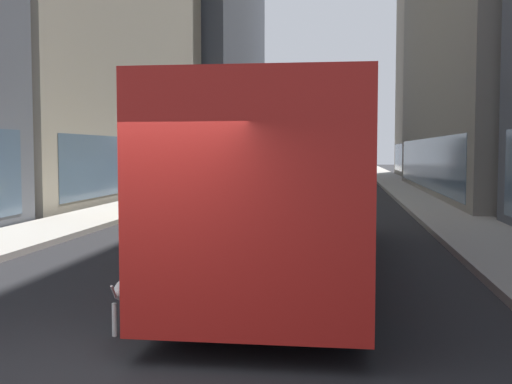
{
  "coord_description": "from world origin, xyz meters",
  "views": [
    {
      "loc": [
        2.14,
        -5.55,
        2.21
      ],
      "look_at": [
        0.48,
        6.64,
        1.4
      ],
      "focal_mm": 44.12,
      "sensor_mm": 36.0,
      "label": 1
    }
  ],
  "objects_px": {
    "box_truck": "(328,158)",
    "dalmatian_dog": "(127,289)",
    "car_blue_hatchback": "(294,170)",
    "transit_bus": "(291,174)",
    "car_yellow_taxi": "(185,194)",
    "car_black_suv": "(241,179)"
  },
  "relations": [
    {
      "from": "car_blue_hatchback",
      "to": "dalmatian_dog",
      "type": "distance_m",
      "value": 37.4
    },
    {
      "from": "transit_bus",
      "to": "car_black_suv",
      "type": "xyz_separation_m",
      "value": [
        -4.0,
        18.79,
        -0.96
      ]
    },
    {
      "from": "transit_bus",
      "to": "car_yellow_taxi",
      "type": "relative_size",
      "value": 2.62
    },
    {
      "from": "car_blue_hatchback",
      "to": "car_yellow_taxi",
      "type": "bearing_deg",
      "value": -93.63
    },
    {
      "from": "transit_bus",
      "to": "dalmatian_dog",
      "type": "relative_size",
      "value": 11.98
    },
    {
      "from": "car_blue_hatchback",
      "to": "car_black_suv",
      "type": "distance_m",
      "value": 14.25
    },
    {
      "from": "dalmatian_dog",
      "to": "car_yellow_taxi",
      "type": "bearing_deg",
      "value": 100.91
    },
    {
      "from": "transit_bus",
      "to": "dalmatian_dog",
      "type": "bearing_deg",
      "value": -110.46
    },
    {
      "from": "car_blue_hatchback",
      "to": "dalmatian_dog",
      "type": "xyz_separation_m",
      "value": [
        0.74,
        -37.39,
        -0.31
      ]
    },
    {
      "from": "car_blue_hatchback",
      "to": "car_yellow_taxi",
      "type": "relative_size",
      "value": 1.02
    },
    {
      "from": "transit_bus",
      "to": "car_yellow_taxi",
      "type": "xyz_separation_m",
      "value": [
        -4.0,
        7.71,
        -0.95
      ]
    },
    {
      "from": "car_blue_hatchback",
      "to": "dalmatian_dog",
      "type": "height_order",
      "value": "car_blue_hatchback"
    },
    {
      "from": "car_blue_hatchback",
      "to": "box_truck",
      "type": "height_order",
      "value": "box_truck"
    },
    {
      "from": "dalmatian_dog",
      "to": "car_blue_hatchback",
      "type": "bearing_deg",
      "value": 91.14
    },
    {
      "from": "car_yellow_taxi",
      "to": "car_blue_hatchback",
      "type": "bearing_deg",
      "value": 86.37
    },
    {
      "from": "box_truck",
      "to": "dalmatian_dog",
      "type": "bearing_deg",
      "value": -92.62
    },
    {
      "from": "transit_bus",
      "to": "car_black_suv",
      "type": "distance_m",
      "value": 19.24
    },
    {
      "from": "transit_bus",
      "to": "box_truck",
      "type": "distance_m",
      "value": 31.82
    },
    {
      "from": "box_truck",
      "to": "dalmatian_dog",
      "type": "distance_m",
      "value": 36.32
    },
    {
      "from": "car_black_suv",
      "to": "box_truck",
      "type": "distance_m",
      "value": 13.65
    },
    {
      "from": "car_blue_hatchback",
      "to": "box_truck",
      "type": "distance_m",
      "value": 2.78
    },
    {
      "from": "dalmatian_dog",
      "to": "box_truck",
      "type": "bearing_deg",
      "value": 87.38
    }
  ]
}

